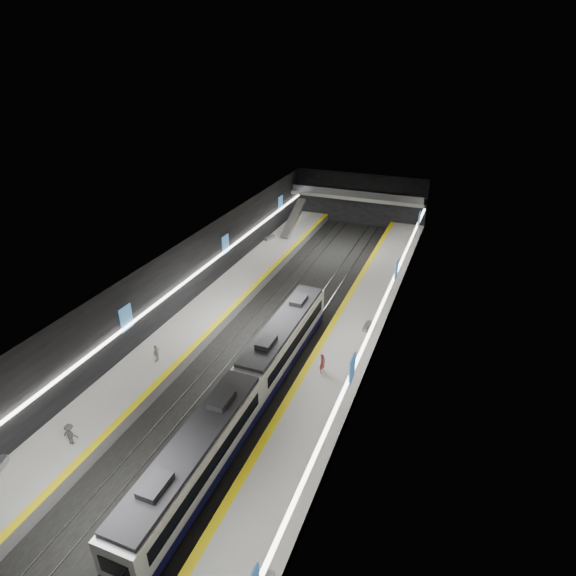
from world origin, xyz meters
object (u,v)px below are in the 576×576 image
at_px(escalator, 294,218).
at_px(bench_left_far, 270,238).
at_px(bench_right_far, 367,326).
at_px(train, 247,389).
at_px(passenger_right_a, 322,363).
at_px(passenger_left_b, 70,434).
at_px(passenger_left_a, 156,353).

height_order(escalator, bench_left_far, escalator).
xyz_separation_m(bench_left_far, bench_right_far, (17.95, -18.00, -0.02)).
height_order(train, passenger_right_a, train).
bearing_deg(escalator, passenger_left_b, -89.11).
bearing_deg(escalator, bench_right_far, -54.34).
xyz_separation_m(escalator, passenger_right_a, (14.19, -30.62, -1.02)).
relative_size(passenger_right_a, passenger_left_a, 1.10).
xyz_separation_m(train, bench_right_far, (6.08, 13.85, -0.99)).
xyz_separation_m(train, passenger_left_b, (-9.31, -8.25, -0.37)).
relative_size(escalator, passenger_left_b, 4.86).
distance_m(escalator, bench_right_far, 27.63).
distance_m(bench_right_far, passenger_left_b, 26.94).
height_order(bench_right_far, passenger_left_a, passenger_left_a).
distance_m(bench_left_far, passenger_left_b, 40.19).
bearing_deg(passenger_left_a, train, 72.55).
relative_size(bench_right_far, passenger_left_a, 1.05).
bearing_deg(passenger_left_b, bench_left_far, -95.74).
bearing_deg(bench_left_far, train, -55.69).
bearing_deg(passenger_right_a, escalator, 40.41).
bearing_deg(bench_right_far, train, -111.63).
xyz_separation_m(passenger_right_a, passenger_left_a, (-13.75, -3.68, -0.08)).
height_order(escalator, passenger_right_a, escalator).
xyz_separation_m(train, escalator, (-10.00, 36.26, 0.70)).
distance_m(bench_right_far, passenger_right_a, 8.46).
bearing_deg(escalator, passenger_right_a, -65.13).
height_order(bench_left_far, bench_right_far, bench_left_far).
bearing_deg(train, escalator, 105.42).
relative_size(bench_left_far, passenger_left_b, 1.11).
relative_size(escalator, bench_left_far, 4.36).
distance_m(train, bench_right_far, 15.16).
bearing_deg(bench_left_far, bench_right_far, -31.21).
bearing_deg(escalator, train, -74.58).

